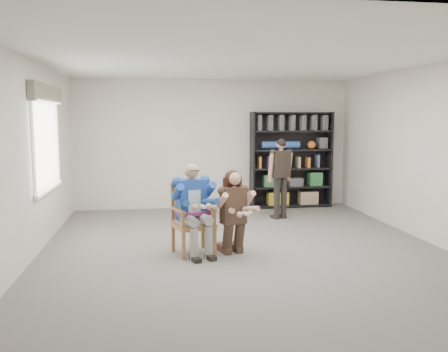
{
  "coord_description": "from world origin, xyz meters",
  "views": [
    {
      "loc": [
        -1.31,
        -6.8,
        1.97
      ],
      "look_at": [
        -0.2,
        0.6,
        1.05
      ],
      "focal_mm": 38.0,
      "sensor_mm": 36.0,
      "label": 1
    }
  ],
  "objects": [
    {
      "name": "bookshelf",
      "position": [
        1.7,
        3.28,
        1.05
      ],
      "size": [
        1.8,
        0.38,
        2.1
      ],
      "primitive_type": null,
      "color": "black",
      "rests_on": "floor"
    },
    {
      "name": "kneeling_woman",
      "position": [
        -0.17,
        -0.2,
        0.61
      ],
      "size": [
        0.72,
        0.93,
        1.22
      ],
      "primitive_type": null,
      "rotation": [
        0.0,
        0.0,
        0.28
      ],
      "color": "#3D2921",
      "rests_on": "floor"
    },
    {
      "name": "floor",
      "position": [
        0.0,
        0.0,
        0.0
      ],
      "size": [
        6.0,
        7.0,
        0.01
      ],
      "primitive_type": "cube",
      "color": "slate",
      "rests_on": "ground"
    },
    {
      "name": "seated_man",
      "position": [
        -0.75,
        -0.08,
        0.67
      ],
      "size": [
        0.78,
        0.93,
        1.33
      ],
      "primitive_type": null,
      "rotation": [
        0.0,
        0.0,
        0.28
      ],
      "color": "navy",
      "rests_on": "floor"
    },
    {
      "name": "armchair",
      "position": [
        -0.75,
        -0.08,
        0.51
      ],
      "size": [
        0.73,
        0.72,
        1.03
      ],
      "primitive_type": null,
      "rotation": [
        0.0,
        0.0,
        0.28
      ],
      "color": "olive",
      "rests_on": "floor"
    },
    {
      "name": "room_shell",
      "position": [
        0.0,
        0.0,
        1.4
      ],
      "size": [
        6.0,
        7.0,
        2.8
      ],
      "primitive_type": null,
      "color": "silver",
      "rests_on": "ground"
    },
    {
      "name": "standing_man",
      "position": [
        1.14,
        2.09,
        0.79
      ],
      "size": [
        0.55,
        0.42,
        1.58
      ],
      "primitive_type": null,
      "rotation": [
        0.0,
        0.0,
        0.34
      ],
      "color": "black",
      "rests_on": "floor"
    },
    {
      "name": "window_left",
      "position": [
        -2.95,
        1.0,
        1.63
      ],
      "size": [
        0.16,
        2.0,
        1.75
      ],
      "primitive_type": null,
      "color": "white",
      "rests_on": "room_shell"
    }
  ]
}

